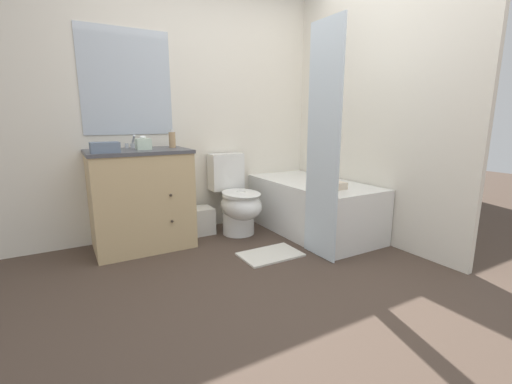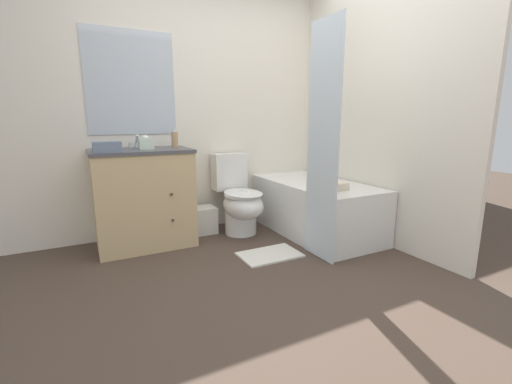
{
  "view_description": "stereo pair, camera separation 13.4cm",
  "coord_description": "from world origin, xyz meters",
  "px_view_note": "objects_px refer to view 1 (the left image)",
  "views": [
    {
      "loc": [
        -1.37,
        -1.76,
        1.14
      ],
      "look_at": [
        0.06,
        0.72,
        0.53
      ],
      "focal_mm": 24.0,
      "sensor_mm": 36.0,
      "label": 1
    },
    {
      "loc": [
        -1.26,
        -1.83,
        1.14
      ],
      "look_at": [
        0.06,
        0.72,
        0.53
      ],
      "focal_mm": 24.0,
      "sensor_mm": 36.0,
      "label": 2
    }
  ],
  "objects_px": {
    "bathtub": "(312,206)",
    "tissue_box": "(143,144)",
    "wastebasket": "(200,221)",
    "soap_dispenser": "(172,139)",
    "hand_towel_folded": "(105,147)",
    "bath_mat": "(270,254)",
    "vanity_cabinet": "(141,198)",
    "toilet": "(237,200)",
    "bath_towel_folded": "(328,186)",
    "sink_faucet": "(133,144)"
  },
  "relations": [
    {
      "from": "sink_faucet",
      "to": "toilet",
      "type": "distance_m",
      "value": 1.12
    },
    {
      "from": "vanity_cabinet",
      "to": "tissue_box",
      "type": "bearing_deg",
      "value": -16.0
    },
    {
      "from": "bath_mat",
      "to": "tissue_box",
      "type": "bearing_deg",
      "value": 137.87
    },
    {
      "from": "sink_faucet",
      "to": "toilet",
      "type": "bearing_deg",
      "value": -16.97
    },
    {
      "from": "bathtub",
      "to": "soap_dispenser",
      "type": "distance_m",
      "value": 1.54
    },
    {
      "from": "sink_faucet",
      "to": "toilet",
      "type": "relative_size",
      "value": 0.18
    },
    {
      "from": "bath_towel_folded",
      "to": "toilet",
      "type": "bearing_deg",
      "value": 127.47
    },
    {
      "from": "tissue_box",
      "to": "hand_towel_folded",
      "type": "relative_size",
      "value": 0.58
    },
    {
      "from": "bathtub",
      "to": "wastebasket",
      "type": "xyz_separation_m",
      "value": [
        -1.03,
        0.51,
        -0.13
      ]
    },
    {
      "from": "bathtub",
      "to": "tissue_box",
      "type": "xyz_separation_m",
      "value": [
        -1.56,
        0.42,
        0.67
      ]
    },
    {
      "from": "vanity_cabinet",
      "to": "soap_dispenser",
      "type": "distance_m",
      "value": 0.61
    },
    {
      "from": "bathtub",
      "to": "bath_towel_folded",
      "type": "distance_m",
      "value": 0.5
    },
    {
      "from": "bath_mat",
      "to": "soap_dispenser",
      "type": "bearing_deg",
      "value": 124.27
    },
    {
      "from": "sink_faucet",
      "to": "bathtub",
      "type": "xyz_separation_m",
      "value": [
        1.61,
        -0.62,
        -0.66
      ]
    },
    {
      "from": "hand_towel_folded",
      "to": "vanity_cabinet",
      "type": "bearing_deg",
      "value": 29.79
    },
    {
      "from": "soap_dispenser",
      "to": "hand_towel_folded",
      "type": "relative_size",
      "value": 0.81
    },
    {
      "from": "toilet",
      "to": "bath_towel_folded",
      "type": "bearing_deg",
      "value": -52.53
    },
    {
      "from": "tissue_box",
      "to": "hand_towel_folded",
      "type": "height_order",
      "value": "tissue_box"
    },
    {
      "from": "soap_dispenser",
      "to": "hand_towel_folded",
      "type": "height_order",
      "value": "soap_dispenser"
    },
    {
      "from": "sink_faucet",
      "to": "bath_mat",
      "type": "height_order",
      "value": "sink_faucet"
    },
    {
      "from": "soap_dispenser",
      "to": "bath_mat",
      "type": "height_order",
      "value": "soap_dispenser"
    },
    {
      "from": "bathtub",
      "to": "tissue_box",
      "type": "distance_m",
      "value": 1.75
    },
    {
      "from": "bath_mat",
      "to": "bathtub",
      "type": "bearing_deg",
      "value": 25.26
    },
    {
      "from": "toilet",
      "to": "soap_dispenser",
      "type": "relative_size",
      "value": 4.6
    },
    {
      "from": "bath_towel_folded",
      "to": "bathtub",
      "type": "bearing_deg",
      "value": 70.31
    },
    {
      "from": "bathtub",
      "to": "bath_mat",
      "type": "bearing_deg",
      "value": -154.74
    },
    {
      "from": "bath_towel_folded",
      "to": "soap_dispenser",
      "type": "bearing_deg",
      "value": 142.99
    },
    {
      "from": "sink_faucet",
      "to": "wastebasket",
      "type": "relative_size",
      "value": 0.53
    },
    {
      "from": "wastebasket",
      "to": "bath_mat",
      "type": "bearing_deg",
      "value": -69.72
    },
    {
      "from": "bathtub",
      "to": "bath_mat",
      "type": "distance_m",
      "value": 0.84
    },
    {
      "from": "bathtub",
      "to": "hand_towel_folded",
      "type": "height_order",
      "value": "hand_towel_folded"
    },
    {
      "from": "soap_dispenser",
      "to": "hand_towel_folded",
      "type": "distance_m",
      "value": 0.64
    },
    {
      "from": "vanity_cabinet",
      "to": "toilet",
      "type": "height_order",
      "value": "vanity_cabinet"
    },
    {
      "from": "sink_faucet",
      "to": "vanity_cabinet",
      "type": "bearing_deg",
      "value": -90.0
    },
    {
      "from": "bathtub",
      "to": "hand_towel_folded",
      "type": "relative_size",
      "value": 6.65
    },
    {
      "from": "vanity_cabinet",
      "to": "soap_dispenser",
      "type": "relative_size",
      "value": 5.15
    },
    {
      "from": "vanity_cabinet",
      "to": "bath_mat",
      "type": "bearing_deg",
      "value": -41.05
    },
    {
      "from": "tissue_box",
      "to": "hand_towel_folded",
      "type": "xyz_separation_m",
      "value": [
        -0.33,
        -0.15,
        -0.01
      ]
    },
    {
      "from": "wastebasket",
      "to": "soap_dispenser",
      "type": "distance_m",
      "value": 0.87
    },
    {
      "from": "tissue_box",
      "to": "bath_towel_folded",
      "type": "bearing_deg",
      "value": -29.28
    },
    {
      "from": "bathtub",
      "to": "bath_mat",
      "type": "relative_size",
      "value": 2.76
    },
    {
      "from": "tissue_box",
      "to": "bath_mat",
      "type": "xyz_separation_m",
      "value": [
        0.84,
        -0.76,
        -0.93
      ]
    },
    {
      "from": "bathtub",
      "to": "wastebasket",
      "type": "bearing_deg",
      "value": 153.84
    },
    {
      "from": "vanity_cabinet",
      "to": "bathtub",
      "type": "height_order",
      "value": "vanity_cabinet"
    },
    {
      "from": "bath_towel_folded",
      "to": "bath_mat",
      "type": "distance_m",
      "value": 0.8
    },
    {
      "from": "toilet",
      "to": "bath_towel_folded",
      "type": "xyz_separation_m",
      "value": [
        0.55,
        -0.72,
        0.22
      ]
    },
    {
      "from": "toilet",
      "to": "bathtub",
      "type": "distance_m",
      "value": 0.77
    },
    {
      "from": "toilet",
      "to": "bathtub",
      "type": "bearing_deg",
      "value": -26.38
    },
    {
      "from": "bathtub",
      "to": "bath_towel_folded",
      "type": "height_order",
      "value": "bath_towel_folded"
    },
    {
      "from": "sink_faucet",
      "to": "bath_towel_folded",
      "type": "bearing_deg",
      "value": -34.28
    }
  ]
}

